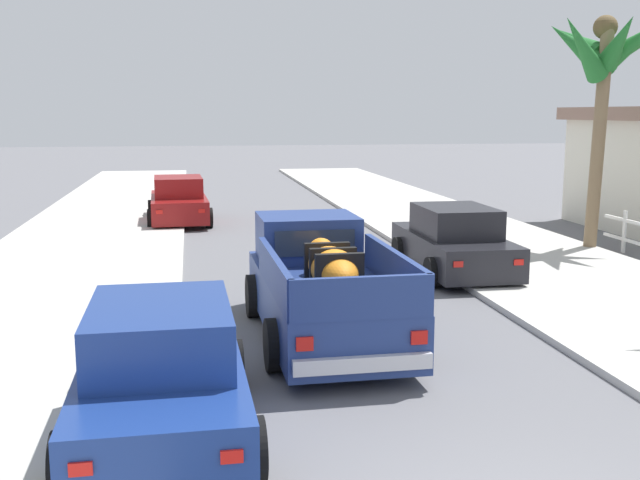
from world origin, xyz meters
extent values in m
cube|color=beige|center=(-5.39, 12.00, 0.06)|extent=(5.03, 60.00, 0.12)
cube|color=beige|center=(5.39, 12.00, 0.06)|extent=(5.03, 60.00, 0.12)
cube|color=silver|center=(-4.27, 12.00, 0.05)|extent=(0.16, 60.00, 0.10)
cube|color=silver|center=(4.27, 12.00, 0.05)|extent=(0.16, 60.00, 0.10)
cube|color=navy|center=(-0.58, 6.45, 0.60)|extent=(2.00, 5.13, 0.80)
cube|color=navy|center=(-0.60, 8.05, 1.40)|extent=(1.74, 1.53, 0.80)
cube|color=#283342|center=(-0.59, 7.29, 1.42)|extent=(1.38, 0.08, 0.44)
cube|color=#283342|center=(-0.62, 8.81, 1.42)|extent=(1.46, 0.08, 0.48)
cube|color=navy|center=(-1.48, 5.58, 1.28)|extent=(0.15, 3.30, 0.56)
cube|color=navy|center=(0.34, 5.60, 1.28)|extent=(0.15, 3.30, 0.56)
cube|color=navy|center=(-0.54, 3.94, 1.28)|extent=(1.88, 0.13, 0.56)
cube|color=silver|center=(-0.54, 3.85, 0.44)|extent=(1.83, 0.15, 0.20)
cylinder|color=black|center=(-1.58, 7.97, 0.38)|extent=(0.27, 0.76, 0.76)
cylinder|color=black|center=(0.38, 7.99, 0.38)|extent=(0.27, 0.76, 0.76)
cylinder|color=black|center=(-1.54, 5.03, 0.38)|extent=(0.27, 0.76, 0.76)
cylinder|color=black|center=(0.42, 5.06, 0.38)|extent=(0.27, 0.76, 0.76)
cube|color=red|center=(-1.29, 3.87, 0.74)|extent=(0.22, 0.04, 0.18)
cube|color=red|center=(0.21, 3.89, 0.74)|extent=(0.22, 0.04, 0.18)
ellipsoid|color=orange|center=(-0.57, 5.77, 1.30)|extent=(0.73, 1.71, 0.60)
sphere|color=orange|center=(-0.58, 6.72, 1.38)|extent=(0.44, 0.44, 0.44)
cube|color=black|center=(-0.56, 5.30, 1.30)|extent=(0.72, 0.13, 0.61)
cube|color=black|center=(-0.57, 5.77, 1.30)|extent=(0.72, 0.13, 0.61)
cube|color=black|center=(-0.58, 6.24, 1.30)|extent=(0.72, 0.13, 0.61)
cube|color=navy|center=(-3.02, 3.18, 0.54)|extent=(1.82, 4.22, 0.72)
cube|color=navy|center=(-3.02, 3.08, 1.22)|extent=(1.55, 2.12, 0.64)
cube|color=#283342|center=(-3.03, 4.05, 1.20)|extent=(1.37, 0.10, 0.52)
cube|color=#283342|center=(-3.00, 2.11, 1.20)|extent=(1.34, 0.10, 0.50)
cylinder|color=black|center=(-3.94, 4.47, 0.32)|extent=(0.23, 0.64, 0.64)
cylinder|color=black|center=(-2.14, 4.50, 0.32)|extent=(0.23, 0.64, 0.64)
cylinder|color=black|center=(-3.90, 1.87, 0.32)|extent=(0.23, 0.64, 0.64)
cylinder|color=black|center=(-2.10, 1.90, 0.32)|extent=(0.23, 0.64, 0.64)
cube|color=red|center=(-3.62, 1.07, 0.64)|extent=(0.20, 0.04, 0.12)
cube|color=white|center=(-3.67, 5.29, 0.61)|extent=(0.20, 0.04, 0.10)
cube|color=red|center=(-2.36, 1.08, 0.64)|extent=(0.20, 0.04, 0.12)
cube|color=white|center=(-2.43, 5.30, 0.61)|extent=(0.20, 0.04, 0.10)
cube|color=maroon|center=(-3.05, 20.04, 0.54)|extent=(1.93, 4.27, 0.72)
cube|color=maroon|center=(-3.04, 19.94, 1.22)|extent=(1.60, 2.16, 0.64)
cube|color=#283342|center=(-3.08, 20.91, 1.20)|extent=(1.37, 0.14, 0.52)
cube|color=#283342|center=(-3.00, 18.97, 1.20)|extent=(1.34, 0.13, 0.50)
cylinder|color=black|center=(-4.00, 21.31, 0.32)|extent=(0.25, 0.65, 0.64)
cylinder|color=black|center=(-2.20, 21.38, 0.32)|extent=(0.25, 0.65, 0.64)
cylinder|color=black|center=(-3.89, 18.70, 0.32)|extent=(0.25, 0.65, 0.64)
cylinder|color=black|center=(-2.09, 18.78, 0.32)|extent=(0.25, 0.65, 0.64)
cube|color=red|center=(-3.59, 17.91, 0.64)|extent=(0.20, 0.05, 0.12)
cube|color=white|center=(-3.75, 22.13, 0.61)|extent=(0.20, 0.05, 0.10)
cube|color=red|center=(-2.33, 17.96, 0.64)|extent=(0.20, 0.05, 0.12)
cube|color=white|center=(-2.52, 22.18, 0.61)|extent=(0.20, 0.05, 0.10)
cube|color=black|center=(3.18, 10.91, 0.54)|extent=(1.79, 4.21, 0.72)
cube|color=black|center=(3.18, 10.81, 1.22)|extent=(1.54, 2.11, 0.64)
cube|color=#283342|center=(3.19, 11.78, 1.20)|extent=(1.37, 0.09, 0.52)
cube|color=#283342|center=(3.17, 9.84, 1.20)|extent=(1.34, 0.09, 0.50)
cylinder|color=black|center=(2.29, 12.22, 0.32)|extent=(0.23, 0.64, 0.64)
cylinder|color=black|center=(4.10, 12.20, 0.32)|extent=(0.23, 0.64, 0.64)
cylinder|color=black|center=(2.27, 9.61, 0.32)|extent=(0.23, 0.64, 0.64)
cylinder|color=black|center=(4.07, 9.60, 0.32)|extent=(0.23, 0.64, 0.64)
cube|color=red|center=(2.53, 8.80, 0.64)|extent=(0.20, 0.04, 0.12)
cube|color=white|center=(2.58, 13.02, 0.61)|extent=(0.20, 0.04, 0.10)
cube|color=red|center=(3.80, 8.79, 0.64)|extent=(0.20, 0.04, 0.12)
cube|color=white|center=(3.82, 13.01, 0.61)|extent=(0.20, 0.04, 0.10)
cylinder|color=#846B4C|center=(7.72, 12.85, 2.86)|extent=(0.33, 0.58, 5.73)
cone|color=#23702D|center=(8.48, 13.56, 5.30)|extent=(1.91, 1.84, 1.53)
cone|color=#23702D|center=(7.56, 13.77, 5.44)|extent=(0.88, 2.00, 1.27)
cone|color=#23702D|center=(7.12, 13.30, 5.35)|extent=(1.55, 1.36, 1.37)
cone|color=#23702D|center=(6.85, 12.32, 5.18)|extent=(1.93, 1.47, 1.71)
cone|color=#23702D|center=(7.65, 12.06, 5.32)|extent=(0.69, 1.61, 1.43)
cone|color=#23702D|center=(8.20, 12.17, 5.36)|extent=(1.45, 1.70, 1.38)
sphere|color=brown|center=(7.72, 12.85, 5.72)|extent=(0.60, 0.60, 0.60)
cube|color=white|center=(8.45, 12.58, 0.55)|extent=(0.05, 0.12, 1.10)
camera|label=1|loc=(-2.65, -5.10, 3.60)|focal=42.24mm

